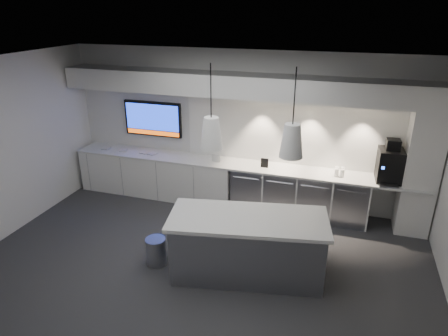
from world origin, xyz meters
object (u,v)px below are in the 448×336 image
(bin, at_px, (156,251))
(wall_tv, at_px, (153,119))
(coffee_machine, at_px, (390,164))
(island, at_px, (247,246))

(bin, bearing_deg, wall_tv, 116.12)
(wall_tv, distance_m, coffee_machine, 4.63)
(wall_tv, distance_m, island, 3.70)
(island, xyz_separation_m, coffee_machine, (1.97, 2.10, 0.73))
(bin, distance_m, coffee_machine, 4.19)
(island, distance_m, bin, 1.44)
(island, bearing_deg, bin, 176.61)
(wall_tv, xyz_separation_m, island, (2.64, -2.35, -1.08))
(island, height_order, coffee_machine, coffee_machine)
(island, bearing_deg, coffee_machine, 36.26)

